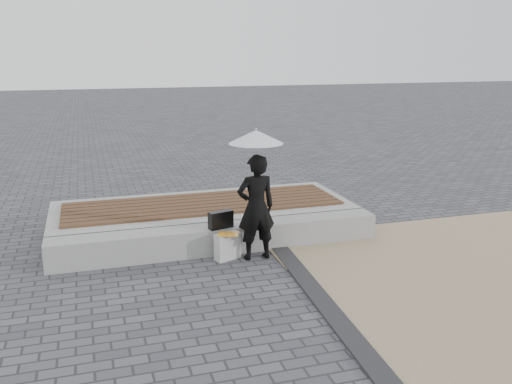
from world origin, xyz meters
TOP-DOWN VIEW (x-y plane):
  - ground at (0.00, 0.00)m, footprint 80.00×80.00m
  - terrazzo_zone at (3.20, -0.50)m, footprint 5.00×5.00m
  - edging_band at (0.75, -0.50)m, footprint 0.61×5.20m
  - seating_ledge at (0.00, 1.60)m, footprint 5.00×0.45m
  - timber_platform at (0.00, 2.80)m, footprint 5.00×2.00m
  - timber_decking at (0.00, 2.80)m, footprint 4.60×1.40m
  - woman at (0.42, 1.14)m, footprint 0.58×0.40m
  - parasol at (0.42, 1.14)m, footprint 0.77×0.77m
  - handbag at (-0.02, 1.48)m, footprint 0.39×0.22m
  - canvas_tote at (0.02, 1.23)m, footprint 0.41×0.28m
  - magazine at (0.02, 1.18)m, footprint 0.35×0.30m

SIDE VIEW (x-z plane):
  - ground at x=0.00m, z-range 0.00..0.00m
  - terrazzo_zone at x=3.20m, z-range 0.00..0.02m
  - edging_band at x=0.75m, z-range 0.00..0.04m
  - canvas_tote at x=0.02m, z-range 0.00..0.39m
  - seating_ledge at x=0.00m, z-range 0.00..0.40m
  - timber_platform at x=0.00m, z-range 0.00..0.40m
  - magazine at x=0.02m, z-range 0.39..0.40m
  - timber_decking at x=0.00m, z-range 0.40..0.44m
  - handbag at x=-0.02m, z-range 0.40..0.66m
  - woman at x=0.42m, z-range 0.00..1.54m
  - parasol at x=0.42m, z-range 1.30..2.28m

